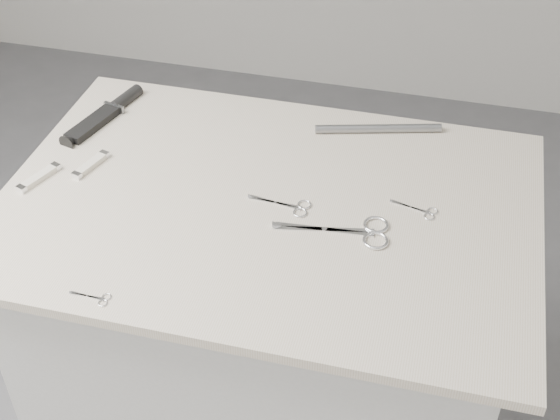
% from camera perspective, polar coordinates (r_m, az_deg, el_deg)
% --- Properties ---
extents(plinth, '(0.90, 0.60, 0.90)m').
position_cam_1_polar(plinth, '(1.78, -0.76, -11.20)').
color(plinth, silver).
rests_on(plinth, ground).
extents(display_board, '(1.00, 0.70, 0.02)m').
position_cam_1_polar(display_board, '(1.46, -0.92, 0.31)').
color(display_board, beige).
rests_on(display_board, plinth).
extents(large_shears, '(0.21, 0.09, 0.01)m').
position_cam_1_polar(large_shears, '(1.39, 5.67, -1.58)').
color(large_shears, white).
rests_on(large_shears, display_board).
extents(embroidery_scissors_a, '(0.12, 0.05, 0.00)m').
position_cam_1_polar(embroidery_scissors_a, '(1.44, 0.76, 0.29)').
color(embroidery_scissors_a, white).
rests_on(embroidery_scissors_a, display_board).
extents(embroidery_scissors_b, '(0.09, 0.04, 0.00)m').
position_cam_1_polar(embroidery_scissors_b, '(1.45, 10.24, -0.03)').
color(embroidery_scissors_b, white).
rests_on(embroidery_scissors_b, display_board).
extents(tiny_scissors, '(0.07, 0.03, 0.00)m').
position_cam_1_polar(tiny_scissors, '(1.30, -13.37, -6.28)').
color(tiny_scissors, white).
rests_on(tiny_scissors, display_board).
extents(sheathed_knife, '(0.09, 0.23, 0.03)m').
position_cam_1_polar(sheathed_knife, '(1.73, -12.45, 7.03)').
color(sheathed_knife, black).
rests_on(sheathed_knife, display_board).
extents(pocket_knife_a, '(0.04, 0.09, 0.01)m').
position_cam_1_polar(pocket_knife_a, '(1.58, -13.66, 3.25)').
color(pocket_knife_a, silver).
rests_on(pocket_knife_a, display_board).
extents(pocket_knife_b, '(0.05, 0.10, 0.01)m').
position_cam_1_polar(pocket_knife_b, '(1.57, -17.22, 2.31)').
color(pocket_knife_b, silver).
rests_on(pocket_knife_b, display_board).
extents(metal_rail, '(0.26, 0.09, 0.02)m').
position_cam_1_polar(metal_rail, '(1.65, 7.20, 5.94)').
color(metal_rail, gray).
rests_on(metal_rail, display_board).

